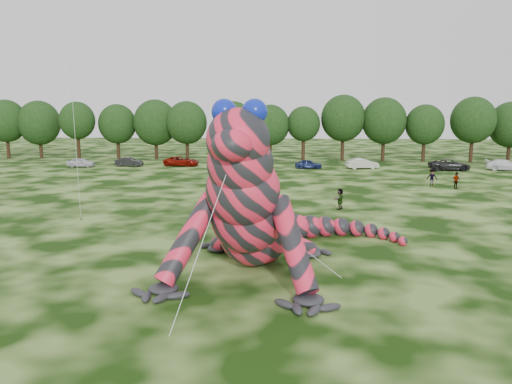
{
  "coord_description": "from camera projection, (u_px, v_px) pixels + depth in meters",
  "views": [
    {
      "loc": [
        -0.85,
        -22.65,
        8.19
      ],
      "look_at": [
        -2.63,
        2.48,
        4.0
      ],
      "focal_mm": 35.0,
      "sensor_mm": 36.0,
      "label": 1
    }
  ],
  "objects": [
    {
      "name": "spectator_2",
      "position": [
        432.0,
        177.0,
        54.07
      ],
      "size": [
        1.26,
        0.87,
        1.79
      ],
      "primitive_type": "imported",
      "rotation": [
        0.0,
        0.0,
        6.09
      ],
      "color": "gray",
      "rests_on": "ground"
    },
    {
      "name": "tree_8",
      "position": [
        270.0,
        133.0,
        79.21
      ],
      "size": [
        6.14,
        5.53,
        8.94
      ],
      "primitive_type": null,
      "color": "black",
      "rests_on": "ground"
    },
    {
      "name": "spectator_3",
      "position": [
        456.0,
        180.0,
        51.9
      ],
      "size": [
        1.1,
        0.83,
        1.73
      ],
      "primitive_type": "imported",
      "rotation": [
        0.0,
        0.0,
        0.47
      ],
      "color": "gray",
      "rests_on": "ground"
    },
    {
      "name": "inflatable_gecko",
      "position": [
        258.0,
        183.0,
        26.47
      ],
      "size": [
        16.8,
        19.15,
        8.68
      ],
      "primitive_type": null,
      "rotation": [
        0.0,
        0.0,
        -0.13
      ],
      "color": "#EF2646",
      "rests_on": "ground"
    },
    {
      "name": "tree_13",
      "position": [
        473.0,
        130.0,
        77.07
      ],
      "size": [
        6.83,
        6.15,
        10.13
      ],
      "primitive_type": null,
      "color": "black",
      "rests_on": "ground"
    },
    {
      "name": "car_0",
      "position": [
        81.0,
        162.0,
        71.48
      ],
      "size": [
        3.92,
        1.63,
        1.33
      ],
      "primitive_type": "imported",
      "rotation": [
        0.0,
        0.0,
        1.59
      ],
      "color": "silver",
      "rests_on": "ground"
    },
    {
      "name": "tree_12",
      "position": [
        424.0,
        133.0,
        78.27
      ],
      "size": [
        5.99,
        5.39,
        8.97
      ],
      "primitive_type": null,
      "color": "black",
      "rests_on": "ground"
    },
    {
      "name": "tree_6",
      "position": [
        187.0,
        131.0,
        79.79
      ],
      "size": [
        6.52,
        5.86,
        9.49
      ],
      "primitive_type": null,
      "color": "black",
      "rests_on": "ground"
    },
    {
      "name": "tree_5",
      "position": [
        156.0,
        130.0,
        81.88
      ],
      "size": [
        7.16,
        6.44,
        9.8
      ],
      "primitive_type": null,
      "color": "black",
      "rests_on": "ground"
    },
    {
      "name": "tree_10",
      "position": [
        343.0,
        128.0,
        79.84
      ],
      "size": [
        7.09,
        6.38,
        10.5
      ],
      "primitive_type": null,
      "color": "black",
      "rests_on": "ground"
    },
    {
      "name": "tree_2",
      "position": [
        40.0,
        130.0,
        83.59
      ],
      "size": [
        7.04,
        6.34,
        9.64
      ],
      "primitive_type": null,
      "color": "black",
      "rests_on": "ground"
    },
    {
      "name": "tree_14",
      "position": [
        510.0,
        132.0,
        78.26
      ],
      "size": [
        6.82,
        6.14,
        9.4
      ],
      "primitive_type": null,
      "color": "black",
      "rests_on": "ground"
    },
    {
      "name": "spectator_1",
      "position": [
        262.0,
        189.0,
        45.96
      ],
      "size": [
        0.9,
        0.7,
        1.85
      ],
      "primitive_type": "imported",
      "rotation": [
        0.0,
        0.0,
        3.14
      ],
      "color": "gray",
      "rests_on": "ground"
    },
    {
      "name": "ground",
      "position": [
        308.0,
        285.0,
        23.57
      ],
      "size": [
        240.0,
        240.0,
        0.0
      ],
      "primitive_type": "plane",
      "color": "#16330A",
      "rests_on": "ground"
    },
    {
      "name": "spectator_5",
      "position": [
        340.0,
        199.0,
        41.19
      ],
      "size": [
        1.27,
        1.65,
        1.74
      ],
      "primitive_type": "imported",
      "rotation": [
        0.0,
        0.0,
        4.17
      ],
      "color": "gray",
      "rests_on": "ground"
    },
    {
      "name": "car_3",
      "position": [
        242.0,
        163.0,
        70.11
      ],
      "size": [
        4.57,
        1.95,
        1.31
      ],
      "primitive_type": "imported",
      "rotation": [
        0.0,
        0.0,
        1.55
      ],
      "color": "silver",
      "rests_on": "ground"
    },
    {
      "name": "car_5",
      "position": [
        362.0,
        164.0,
        69.31
      ],
      "size": [
        4.68,
        2.42,
        1.47
      ],
      "primitive_type": "imported",
      "rotation": [
        0.0,
        0.0,
        1.77
      ],
      "color": "beige",
      "rests_on": "ground"
    },
    {
      "name": "tree_7",
      "position": [
        233.0,
        131.0,
        79.39
      ],
      "size": [
        6.68,
        6.01,
        9.48
      ],
      "primitive_type": null,
      "color": "black",
      "rests_on": "ground"
    },
    {
      "name": "car_2",
      "position": [
        181.0,
        161.0,
        72.73
      ],
      "size": [
        5.34,
        2.85,
        1.43
      ],
      "primitive_type": "imported",
      "rotation": [
        0.0,
        0.0,
        1.47
      ],
      "color": "maroon",
      "rests_on": "ground"
    },
    {
      "name": "car_6",
      "position": [
        450.0,
        165.0,
        67.46
      ],
      "size": [
        5.45,
        2.56,
        1.51
      ],
      "primitive_type": "imported",
      "rotation": [
        0.0,
        0.0,
        1.58
      ],
      "color": "black",
      "rests_on": "ground"
    },
    {
      "name": "tree_3",
      "position": [
        78.0,
        131.0,
        81.44
      ],
      "size": [
        5.81,
        5.23,
        9.44
      ],
      "primitive_type": null,
      "color": "black",
      "rests_on": "ground"
    },
    {
      "name": "spectator_0",
      "position": [
        237.0,
        194.0,
        44.21
      ],
      "size": [
        0.66,
        0.69,
        1.6
      ],
      "primitive_type": "imported",
      "rotation": [
        0.0,
        0.0,
        5.4
      ],
      "color": "gray",
      "rests_on": "ground"
    },
    {
      "name": "car_4",
      "position": [
        308.0,
        164.0,
        69.58
      ],
      "size": [
        3.87,
        1.81,
        1.28
      ],
      "primitive_type": "imported",
      "rotation": [
        0.0,
        0.0,
        1.65
      ],
      "color": "navy",
      "rests_on": "ground"
    },
    {
      "name": "car_7",
      "position": [
        505.0,
        165.0,
        67.41
      ],
      "size": [
        5.38,
        3.02,
        1.47
      ],
      "primitive_type": "imported",
      "rotation": [
        0.0,
        0.0,
        1.37
      ],
      "color": "white",
      "rests_on": "ground"
    },
    {
      "name": "tree_1",
      "position": [
        7.0,
        129.0,
        83.25
      ],
      "size": [
        6.74,
        6.07,
        9.81
      ],
      "primitive_type": null,
      "color": "black",
      "rests_on": "ground"
    },
    {
      "name": "tree_4",
      "position": [
        118.0,
        132.0,
        82.66
      ],
      "size": [
        6.22,
        5.6,
        9.06
      ],
      "primitive_type": null,
      "color": "black",
      "rests_on": "ground"
    },
    {
      "name": "tree_11",
      "position": [
        384.0,
        129.0,
        79.06
      ],
      "size": [
        7.01,
        6.31,
        10.07
      ],
      "primitive_type": null,
      "color": "black",
      "rests_on": "ground"
    },
    {
      "name": "tree_9",
      "position": [
        303.0,
        134.0,
        79.22
      ],
      "size": [
        5.27,
        4.74,
        8.68
      ],
      "primitive_type": null,
      "color": "black",
      "rests_on": "ground"
    },
    {
      "name": "car_1",
      "position": [
        129.0,
        162.0,
        72.26
      ],
      "size": [
        4.03,
        1.57,
        1.31
      ],
      "primitive_type": "imported",
      "rotation": [
        0.0,
        0.0,
        1.62
      ],
      "color": "black",
      "rests_on": "ground"
    }
  ]
}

